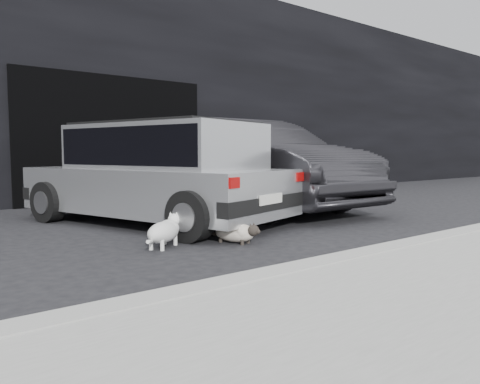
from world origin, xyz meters
TOP-DOWN VIEW (x-y plane):
  - ground at (0.00, 0.00)m, footprint 80.00×80.00m
  - building_facade at (1.00, 6.00)m, footprint 34.00×4.00m
  - garage_opening at (1.00, 3.99)m, footprint 4.00×0.10m
  - curb at (1.00, -2.60)m, footprint 18.00×0.25m
  - silver_hatchback at (0.26, 0.78)m, footprint 2.83×4.28m
  - second_car at (2.55, 1.43)m, footprint 1.87×5.05m
  - cat_siamese at (0.22, -1.10)m, footprint 0.40×0.70m
  - cat_white at (-0.53, -0.77)m, footprint 0.66×0.54m

SIDE VIEW (x-z plane):
  - ground at x=0.00m, z-range 0.00..0.00m
  - curb at x=1.00m, z-range 0.00..0.12m
  - cat_siamese at x=0.22m, z-range -0.01..0.25m
  - cat_white at x=-0.53m, z-range -0.01..0.36m
  - silver_hatchback at x=0.26m, z-range 0.07..1.52m
  - second_car at x=2.55m, z-range 0.00..1.65m
  - garage_opening at x=1.00m, z-range 0.00..2.60m
  - building_facade at x=1.00m, z-range 0.00..5.00m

